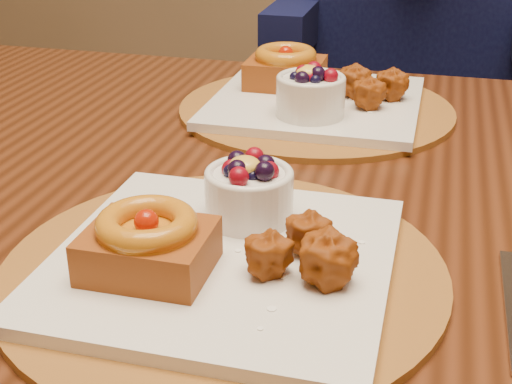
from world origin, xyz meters
TOP-DOWN VIEW (x-y plane):
  - dining_table at (-0.07, -0.03)m, footprint 1.60×0.90m
  - place_setting_near at (-0.07, -0.24)m, footprint 0.38×0.38m
  - place_setting_far at (-0.07, 0.19)m, footprint 0.38×0.38m
  - chair_far at (0.09, 0.75)m, footprint 0.49×0.49m

SIDE VIEW (x-z plane):
  - chair_far at x=0.09m, z-range 0.05..0.91m
  - dining_table at x=-0.07m, z-range 0.30..1.06m
  - place_setting_near at x=-0.07m, z-range 0.74..0.82m
  - place_setting_far at x=-0.07m, z-range 0.74..0.82m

